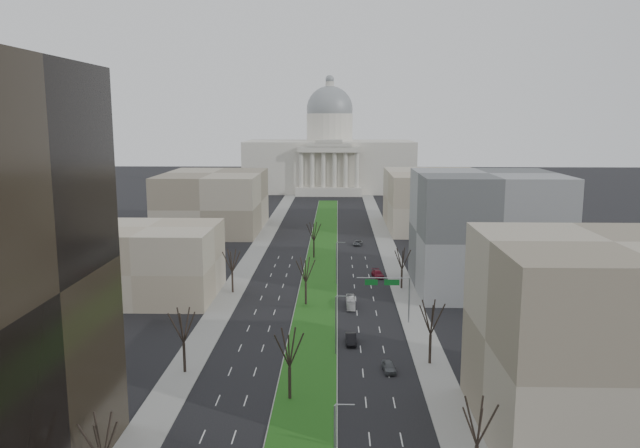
% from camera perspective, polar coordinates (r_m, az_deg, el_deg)
% --- Properties ---
extents(ground, '(600.00, 600.00, 0.00)m').
position_cam_1_polar(ground, '(157.11, 0.16, -3.15)').
color(ground, black).
rests_on(ground, ground).
extents(median, '(8.00, 222.03, 0.20)m').
position_cam_1_polar(median, '(156.10, 0.15, -3.19)').
color(median, '#999993').
rests_on(median, ground).
extents(sidewalk_left, '(5.00, 330.00, 0.15)m').
position_cam_1_polar(sidewalk_left, '(134.49, -7.62, -5.40)').
color(sidewalk_left, gray).
rests_on(sidewalk_left, ground).
extents(sidewalk_right, '(5.00, 330.00, 0.15)m').
position_cam_1_polar(sidewalk_right, '(133.49, 7.46, -5.51)').
color(sidewalk_right, gray).
rests_on(sidewalk_right, ground).
extents(capitol, '(80.00, 46.00, 55.00)m').
position_cam_1_polar(capitol, '(303.33, 0.88, 6.16)').
color(capitol, beige).
rests_on(capitol, ground).
extents(building_beige_left, '(26.00, 22.00, 14.00)m').
position_cam_1_polar(building_beige_left, '(126.85, -15.35, -3.36)').
color(building_beige_left, tan).
rests_on(building_beige_left, ground).
extents(building_tan_right, '(26.00, 24.00, 22.00)m').
position_cam_1_polar(building_tan_right, '(75.26, 24.68, -9.71)').
color(building_tan_right, gray).
rests_on(building_tan_right, ground).
extents(building_grey_right, '(28.00, 26.00, 24.00)m').
position_cam_1_polar(building_grey_right, '(130.75, 14.92, -0.72)').
color(building_grey_right, '#585B5C').
rests_on(building_grey_right, ground).
extents(building_far_left, '(30.00, 40.00, 18.00)m').
position_cam_1_polar(building_far_left, '(198.71, -9.69, 2.05)').
color(building_far_left, gray).
rests_on(building_far_left, ground).
extents(building_far_right, '(30.00, 40.00, 18.00)m').
position_cam_1_polar(building_far_right, '(202.25, 10.46, 2.16)').
color(building_far_right, tan).
rests_on(building_far_right, ground).
extents(tree_left_near, '(5.10, 5.10, 9.18)m').
position_cam_1_polar(tree_left_near, '(62.09, -19.37, -17.95)').
color(tree_left_near, black).
rests_on(tree_left_near, ground).
extents(tree_left_mid, '(5.40, 5.40, 9.72)m').
position_cam_1_polar(tree_left_mid, '(88.33, -12.41, -8.93)').
color(tree_left_mid, black).
rests_on(tree_left_mid, ground).
extents(tree_left_far, '(5.28, 5.28, 9.50)m').
position_cam_1_polar(tree_left_far, '(126.11, -8.05, -3.26)').
color(tree_left_far, black).
rests_on(tree_left_far, ground).
extents(tree_right_near, '(5.16, 5.16, 9.29)m').
position_cam_1_polar(tree_right_near, '(63.35, 14.25, -17.03)').
color(tree_right_near, black).
rests_on(tree_right_near, ground).
extents(tree_right_mid, '(5.52, 5.52, 9.94)m').
position_cam_1_polar(tree_right_mid, '(90.53, 10.12, -8.29)').
color(tree_right_mid, black).
rests_on(tree_right_mid, ground).
extents(tree_right_far, '(5.04, 5.04, 9.07)m').
position_cam_1_polar(tree_right_far, '(129.01, 7.52, -3.09)').
color(tree_right_far, black).
rests_on(tree_right_far, ground).
extents(tree_median_a, '(5.40, 5.40, 9.72)m').
position_cam_1_polar(tree_median_a, '(78.49, -2.82, -11.12)').
color(tree_median_a, black).
rests_on(tree_median_a, ground).
extents(tree_median_b, '(5.40, 5.40, 9.72)m').
position_cam_1_polar(tree_median_b, '(116.67, -1.31, -4.14)').
color(tree_median_b, black).
rests_on(tree_median_b, ground).
extents(tree_median_c, '(5.40, 5.40, 9.72)m').
position_cam_1_polar(tree_median_c, '(155.77, -0.57, -0.63)').
color(tree_median_c, black).
rests_on(tree_median_c, ground).
extents(streetlamp_median_a, '(1.90, 0.20, 9.16)m').
position_cam_1_polar(streetlamp_median_a, '(61.04, 1.42, -19.79)').
color(streetlamp_median_a, gray).
rests_on(streetlamp_median_a, ground).
extents(streetlamp_median_b, '(1.90, 0.20, 9.16)m').
position_cam_1_polar(streetlamp_median_b, '(93.13, 1.49, -9.15)').
color(streetlamp_median_b, gray).
rests_on(streetlamp_median_b, ground).
extents(streetlamp_median_c, '(1.90, 0.20, 9.16)m').
position_cam_1_polar(streetlamp_median_c, '(131.62, 1.53, -3.53)').
color(streetlamp_median_c, gray).
rests_on(streetlamp_median_c, ground).
extents(mast_arm_signs, '(9.12, 0.24, 8.09)m').
position_cam_1_polar(mast_arm_signs, '(107.54, 6.73, -5.90)').
color(mast_arm_signs, gray).
rests_on(mast_arm_signs, ground).
extents(car_grey_near, '(2.00, 4.12, 1.36)m').
position_cam_1_polar(car_grey_near, '(89.42, 6.31, -12.85)').
color(car_grey_near, '#55595E').
rests_on(car_grey_near, ground).
extents(car_black, '(1.72, 4.70, 1.54)m').
position_cam_1_polar(car_black, '(99.12, 2.85, -10.45)').
color(car_black, black).
rests_on(car_black, ground).
extents(car_red, '(2.83, 5.29, 1.46)m').
position_cam_1_polar(car_red, '(139.16, 5.28, -4.56)').
color(car_red, maroon).
rests_on(car_red, ground).
extents(car_grey_far, '(2.87, 4.92, 1.29)m').
position_cam_1_polar(car_grey_far, '(173.20, 3.48, -1.74)').
color(car_grey_far, '#56595E').
rests_on(car_grey_far, ground).
extents(box_van, '(1.62, 6.62, 1.84)m').
position_cam_1_polar(box_van, '(117.25, 2.82, -7.16)').
color(box_van, silver).
rests_on(box_van, ground).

